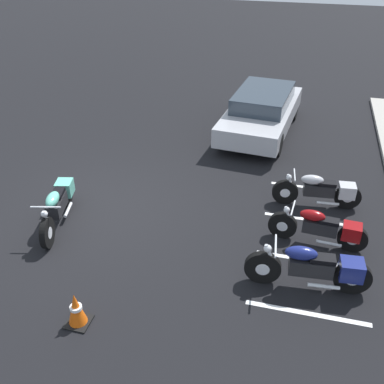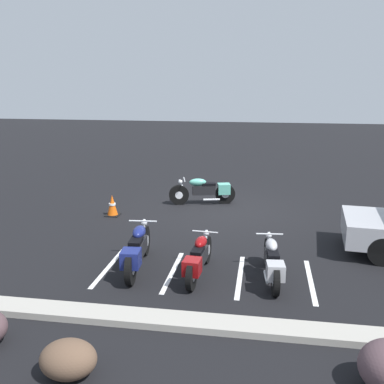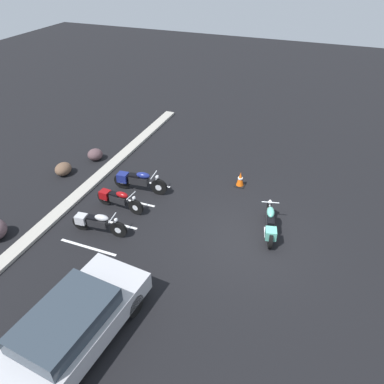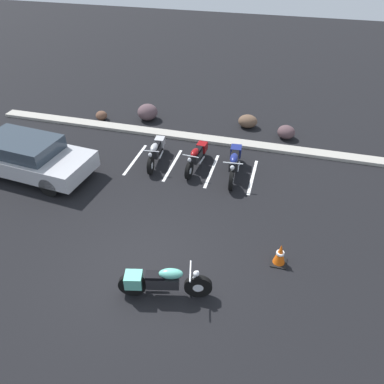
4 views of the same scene
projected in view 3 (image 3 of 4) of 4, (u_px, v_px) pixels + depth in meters
name	position (u px, v px, depth m)	size (l,w,h in m)	color
ground	(247.00, 240.00, 12.55)	(60.00, 60.00, 0.00)	black
motorcycle_teal_featured	(270.00, 223.00, 12.59)	(2.11, 0.81, 0.84)	black
parked_bike_0	(96.00, 223.00, 12.66)	(0.58, 2.00, 0.79)	black
parked_bike_1	(117.00, 199.00, 13.81)	(0.56, 1.98, 0.78)	black
parked_bike_2	(137.00, 181.00, 14.76)	(0.63, 2.23, 0.88)	black
car_silver	(72.00, 326.00, 9.00)	(4.45, 2.20, 1.29)	black
concrete_curb	(77.00, 197.00, 14.55)	(18.00, 0.50, 0.12)	#A8A399
landscape_rock_0	(95.00, 154.00, 16.94)	(0.68, 0.64, 0.52)	#523B3F
landscape_rock_2	(63.00, 169.00, 15.89)	(0.78, 0.64, 0.53)	brown
traffic_cone	(240.00, 179.00, 15.15)	(0.40, 0.40, 0.63)	black
stall_line_0	(88.00, 247.00, 12.26)	(0.10, 2.10, 0.00)	white
stall_line_1	(111.00, 222.00, 13.35)	(0.10, 2.10, 0.00)	white
stall_line_2	(130.00, 201.00, 14.43)	(0.10, 2.10, 0.00)	white
stall_line_3	(147.00, 182.00, 15.52)	(0.10, 2.10, 0.00)	white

